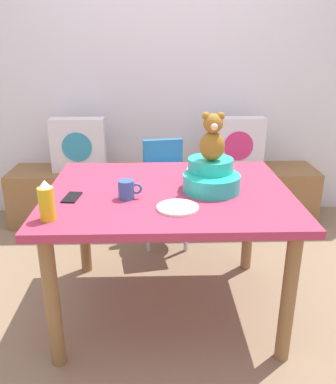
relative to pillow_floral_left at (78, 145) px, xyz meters
name	(u,v)px	position (x,y,z in m)	size (l,w,h in m)	color
ground_plane	(168,306)	(0.70, -1.24, -0.68)	(8.00, 8.00, 0.00)	#8C7256
back_wall	(163,64)	(0.70, 0.29, 0.62)	(4.40, 0.10, 2.60)	silver
window_bench	(164,194)	(0.70, 0.02, -0.45)	(2.60, 0.44, 0.46)	olive
pillow_floral_left	(78,145)	(0.00, 0.00, 0.00)	(0.44, 0.15, 0.44)	silver
pillow_floral_right	(237,144)	(1.31, 0.00, 0.00)	(0.44, 0.15, 0.44)	silver
dining_table	(169,207)	(0.70, -1.24, -0.04)	(1.28, 1.03, 0.74)	#B73351
highchair	(166,179)	(0.71, -0.42, -0.16)	(0.37, 0.49, 0.79)	#2672B2
infant_seat_teal	(211,177)	(0.93, -1.25, 0.13)	(0.30, 0.33, 0.16)	#25C4AB
teddy_bear	(213,138)	(0.93, -1.25, 0.34)	(0.13, 0.12, 0.25)	#9C6B23
ketchup_bottle	(46,201)	(0.16, -1.61, 0.15)	(0.07, 0.07, 0.18)	gold
coffee_mug	(127,190)	(0.49, -1.36, 0.11)	(0.12, 0.08, 0.09)	#335999
dinner_plate_near	(203,170)	(0.92, -0.92, 0.07)	(0.20, 0.20, 0.01)	white
dinner_plate_far	(178,208)	(0.74, -1.50, 0.07)	(0.20, 0.20, 0.01)	white
cell_phone	(72,197)	(0.21, -1.35, 0.06)	(0.07, 0.14, 0.01)	black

